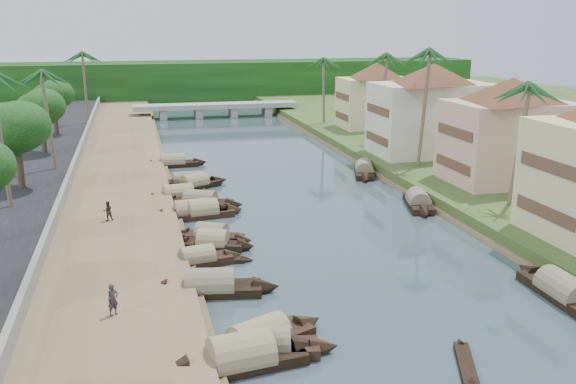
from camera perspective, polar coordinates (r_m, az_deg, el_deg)
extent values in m
plane|color=#34454E|center=(43.85, 5.84, -6.21)|extent=(220.00, 220.00, 0.00)
cube|color=brown|center=(60.53, -15.15, -0.37)|extent=(10.00, 180.00, 0.80)
cube|color=#2E461C|center=(68.83, 15.33, 1.57)|extent=(16.00, 180.00, 1.20)
cube|color=black|center=(61.34, -23.12, -0.57)|extent=(8.00, 180.00, 1.40)
cube|color=slate|center=(60.59, -19.18, 0.26)|extent=(0.40, 180.00, 1.10)
cube|color=black|center=(134.79, -7.76, 9.61)|extent=(120.00, 4.00, 8.00)
cube|color=black|center=(139.74, -7.98, 9.78)|extent=(120.00, 4.00, 8.00)
cube|color=black|center=(144.70, -8.18, 9.93)|extent=(120.00, 4.00, 8.00)
cube|color=gray|center=(112.26, -6.46, 7.63)|extent=(28.00, 4.00, 0.80)
cube|color=gray|center=(111.64, -11.06, 6.85)|extent=(1.20, 3.50, 1.80)
cube|color=gray|center=(112.07, -7.98, 7.00)|extent=(1.20, 3.50, 1.80)
cube|color=gray|center=(112.81, -4.92, 7.14)|extent=(1.20, 3.50, 1.80)
cube|color=gray|center=(113.86, -1.91, 7.25)|extent=(1.20, 3.50, 1.80)
cube|color=brown|center=(47.03, 21.85, -1.66)|extent=(0.10, 6.40, 0.90)
cube|color=brown|center=(46.29, 22.22, 2.14)|extent=(0.10, 6.40, 0.90)
cube|color=#C9A58E|center=(63.45, 18.98, 4.23)|extent=(11.00, 8.00, 7.50)
pyramid|color=brown|center=(62.82, 19.35, 8.58)|extent=(14.11, 14.11, 2.20)
cube|color=brown|center=(61.02, 14.42, 2.38)|extent=(0.10, 6.40, 0.90)
cube|color=brown|center=(60.48, 14.60, 5.16)|extent=(0.10, 6.40, 0.90)
cube|color=white|center=(74.98, 12.64, 6.36)|extent=(13.00, 8.00, 8.00)
pyramid|color=brown|center=(74.44, 12.86, 10.25)|extent=(15.59, 15.59, 2.20)
cube|color=brown|center=(72.66, 7.89, 4.72)|extent=(0.10, 6.40, 0.90)
cube|color=brown|center=(72.18, 7.98, 7.23)|extent=(0.10, 6.40, 0.90)
cube|color=beige|center=(93.60, 7.79, 7.86)|extent=(10.00, 7.00, 7.00)
pyramid|color=brown|center=(93.18, 7.89, 10.67)|extent=(12.62, 12.62, 2.20)
cube|color=brown|center=(92.12, 4.80, 6.74)|extent=(0.10, 5.60, 0.90)
cube|color=brown|center=(91.78, 4.84, 8.47)|extent=(0.10, 5.60, 0.90)
cube|color=black|center=(32.10, -2.18, -13.95)|extent=(5.59, 2.56, 0.70)
cone|color=black|center=(32.27, 3.30, -13.64)|extent=(1.78, 1.75, 1.68)
cone|color=black|center=(32.13, -7.68, -13.89)|extent=(1.78, 1.75, 1.68)
cylinder|color=gray|center=(31.92, -2.18, -13.35)|extent=(4.35, 2.41, 1.74)
cube|color=black|center=(31.16, -4.17, -14.93)|extent=(6.35, 3.03, 0.70)
cone|color=black|center=(32.17, 1.74, -13.72)|extent=(2.05, 2.19, 2.15)
cone|color=black|center=(30.42, -10.49, -15.78)|extent=(2.05, 2.19, 2.15)
cylinder|color=#9B8E62|center=(30.97, -4.18, -14.32)|extent=(4.93, 2.91, 2.26)
cube|color=black|center=(32.70, -2.60, -13.38)|extent=(6.22, 4.36, 0.70)
cone|color=black|center=(34.57, 1.88, -11.59)|extent=(2.30, 2.28, 1.88)
cone|color=black|center=(31.01, -7.68, -15.02)|extent=(2.30, 2.28, 1.88)
cylinder|color=#9B8E62|center=(32.52, -2.61, -12.79)|extent=(4.99, 3.80, 1.95)
cube|color=black|center=(38.94, -6.92, -8.69)|extent=(6.33, 2.94, 0.70)
cone|color=black|center=(38.86, -1.88, -8.51)|extent=(2.02, 2.02, 1.94)
cone|color=black|center=(39.24, -11.92, -8.60)|extent=(2.02, 2.02, 1.94)
cylinder|color=gray|center=(38.79, -6.94, -8.18)|extent=(4.92, 2.77, 2.02)
cube|color=black|center=(43.36, -8.05, -6.25)|extent=(4.85, 2.43, 0.70)
cone|color=black|center=(44.07, -4.83, -5.69)|extent=(1.59, 1.64, 1.56)
cone|color=black|center=(42.73, -11.37, -6.60)|extent=(1.59, 1.64, 1.56)
cylinder|color=#9B8E62|center=(43.23, -8.07, -5.77)|extent=(3.78, 2.28, 1.63)
cube|color=black|center=(46.35, -6.68, -4.80)|extent=(4.73, 3.20, 0.70)
cone|color=black|center=(45.79, -3.70, -4.87)|extent=(1.77, 1.90, 1.67)
cone|color=black|center=(46.97, -9.59, -4.54)|extent=(1.77, 1.90, 1.67)
cylinder|color=#9B8E62|center=(46.22, -6.69, -4.36)|extent=(3.78, 2.88, 1.77)
cube|color=black|center=(47.93, -6.80, -4.14)|extent=(4.82, 3.66, 0.70)
cone|color=black|center=(47.05, -3.91, -4.33)|extent=(1.89, 1.95, 1.63)
cone|color=black|center=(48.88, -9.59, -3.77)|extent=(1.89, 1.95, 1.63)
cylinder|color=gray|center=(47.81, -6.81, -3.71)|extent=(3.90, 3.19, 1.71)
cube|color=black|center=(54.09, -8.56, -2.01)|extent=(5.93, 2.41, 0.70)
cone|color=black|center=(54.73, -5.27, -1.62)|extent=(1.82, 1.80, 1.82)
cone|color=black|center=(53.59, -11.92, -2.24)|extent=(1.82, 1.80, 1.82)
cylinder|color=#9B8E62|center=(53.99, -8.57, -1.62)|extent=(4.58, 2.34, 1.89)
cube|color=black|center=(53.95, -7.58, -2.02)|extent=(5.26, 2.53, 0.70)
cone|color=black|center=(54.61, -4.72, -1.64)|extent=(1.70, 1.88, 1.86)
cone|color=black|center=(53.38, -10.52, -2.23)|extent=(1.70, 1.88, 1.86)
cylinder|color=#9B8E62|center=(53.84, -7.60, -1.63)|extent=(4.09, 2.45, 1.96)
cube|color=black|center=(57.22, -7.80, -1.05)|extent=(5.91, 3.97, 0.70)
cone|color=black|center=(56.25, -4.73, -1.16)|extent=(2.13, 2.08, 1.72)
cone|color=black|center=(58.31, -10.75, -0.80)|extent=(2.13, 2.08, 1.72)
cylinder|color=gray|center=(57.12, -7.81, -0.69)|extent=(4.71, 3.46, 1.77)
cube|color=black|center=(59.47, -9.70, -0.53)|extent=(5.67, 2.53, 0.70)
cone|color=black|center=(60.11, -6.87, -0.18)|extent=(1.79, 1.82, 1.79)
cone|color=black|center=(58.94, -12.59, -0.73)|extent=(1.79, 1.82, 1.79)
cylinder|color=#9B8E62|center=(59.37, -9.71, -0.17)|extent=(4.40, 2.42, 1.87)
cube|color=black|center=(63.42, -8.28, 0.49)|extent=(5.37, 3.97, 0.70)
cone|color=black|center=(64.96, -6.19, 0.97)|extent=(2.06, 2.10, 1.75)
cone|color=black|center=(61.94, -10.48, 0.13)|extent=(2.06, 2.10, 1.75)
cylinder|color=#9B8E62|center=(63.33, -8.29, 0.82)|extent=(4.33, 3.46, 1.83)
cube|color=black|center=(64.76, -8.92, 0.76)|extent=(5.97, 1.88, 0.70)
cone|color=black|center=(65.20, -6.06, 1.02)|extent=(1.73, 1.55, 1.67)
cone|color=black|center=(64.45, -11.82, 0.63)|extent=(1.73, 1.55, 1.67)
cylinder|color=gray|center=(64.67, -8.94, 1.08)|extent=(4.58, 1.89, 1.71)
cube|color=black|center=(73.70, -10.17, 2.40)|extent=(5.62, 1.87, 0.70)
cone|color=black|center=(73.94, -7.77, 2.60)|extent=(1.63, 1.65, 1.82)
cone|color=black|center=(73.55, -12.60, 2.31)|extent=(1.63, 1.65, 1.82)
cylinder|color=#9B8E62|center=(73.62, -10.19, 2.69)|extent=(4.30, 1.93, 1.90)
cube|color=black|center=(41.17, 23.27, -8.52)|extent=(2.11, 6.92, 0.70)
cone|color=black|center=(44.04, 20.43, -6.62)|extent=(1.80, 1.99, 1.98)
cylinder|color=gray|center=(41.03, 23.32, -8.03)|extent=(2.15, 5.30, 2.03)
cube|color=black|center=(57.67, 11.50, -1.09)|extent=(3.28, 6.11, 0.70)
cone|color=black|center=(60.73, 10.98, -0.19)|extent=(2.04, 2.05, 1.85)
cone|color=black|center=(54.59, 12.09, -1.93)|extent=(2.04, 2.05, 1.85)
cylinder|color=gray|center=(57.57, 11.52, -0.73)|extent=(3.00, 4.80, 1.93)
cube|color=black|center=(69.27, 6.78, 1.74)|extent=(3.71, 6.71, 0.70)
cone|color=black|center=(72.75, 6.66, 2.43)|extent=(2.14, 2.25, 1.87)
cone|color=black|center=(65.77, 6.93, 1.11)|extent=(2.14, 2.25, 1.87)
cylinder|color=gray|center=(69.19, 6.79, 2.05)|extent=(3.32, 5.28, 1.92)
cube|color=black|center=(32.23, 15.54, -14.60)|extent=(2.07, 3.90, 0.35)
cone|color=black|center=(34.15, 15.04, -12.81)|extent=(1.01, 1.17, 0.71)
cube|color=black|center=(43.70, -6.18, -6.16)|extent=(3.54, 1.16, 0.35)
cone|color=black|center=(43.76, -3.60, -6.07)|extent=(0.95, 0.87, 0.77)
cone|color=black|center=(43.72, -8.75, -6.23)|extent=(0.95, 0.87, 0.77)
cube|color=black|center=(57.35, -8.47, -1.15)|extent=(3.82, 2.95, 0.35)
cone|color=black|center=(56.31, -6.43, -1.37)|extent=(1.30, 1.24, 0.81)
cone|color=black|center=(58.46, -10.43, -0.93)|extent=(1.30, 1.24, 0.81)
cylinder|color=brown|center=(54.99, 19.63, 3.93)|extent=(1.34, 0.36, 9.86)
sphere|color=#1C5523|center=(54.37, 20.06, 8.84)|extent=(3.20, 3.20, 3.20)
cylinder|color=brown|center=(67.76, 11.85, 7.27)|extent=(1.08, 0.36, 12.01)
sphere|color=#1C5523|center=(67.29, 12.11, 12.14)|extent=(3.20, 3.20, 3.20)
cylinder|color=brown|center=(81.71, 8.02, 8.26)|extent=(1.80, 0.36, 10.85)
sphere|color=#1C5523|center=(81.31, 8.16, 11.92)|extent=(3.20, 3.20, 3.20)
cylinder|color=brown|center=(55.09, -24.05, 4.21)|extent=(0.73, 0.36, 10.76)
cylinder|color=brown|center=(68.26, -20.41, 5.96)|extent=(0.88, 0.36, 9.84)
sphere|color=#1C5523|center=(67.78, -20.77, 9.90)|extent=(3.20, 3.20, 3.20)
cylinder|color=brown|center=(96.92, 3.22, 8.96)|extent=(0.62, 0.36, 9.56)
sphere|color=#1C5523|center=(96.58, 3.26, 11.67)|extent=(3.20, 3.20, 3.20)
cylinder|color=brown|center=(99.84, -17.56, 8.81)|extent=(0.47, 0.36, 10.29)
sphere|color=#1C5523|center=(99.51, -17.78, 11.63)|extent=(3.20, 3.20, 3.20)
cylinder|color=#4B3D2B|center=(61.97, -22.71, 2.00)|extent=(0.60, 0.60, 3.68)
ellipsoid|color=black|center=(61.36, -23.03, 5.21)|extent=(5.32, 5.32, 4.38)
cylinder|color=#4B3D2B|center=(78.22, -20.91, 4.53)|extent=(0.60, 0.60, 3.48)
ellipsoid|color=black|center=(77.76, -21.14, 6.93)|extent=(4.84, 4.84, 3.98)
cylinder|color=#4B3D2B|center=(91.26, -19.95, 5.94)|extent=(0.60, 0.60, 3.49)
ellipsoid|color=black|center=(90.87, -20.13, 8.02)|extent=(4.71, 4.71, 3.87)
cylinder|color=#4B3D2B|center=(78.10, 15.68, 4.89)|extent=(0.60, 0.60, 3.78)
ellipsoid|color=black|center=(77.60, 15.87, 7.52)|extent=(4.18, 4.18, 3.43)
imported|color=#292830|center=(35.11, -15.30, -9.23)|extent=(0.75, 0.69, 1.72)
imported|color=#2C251F|center=(51.63, -15.74, -1.62)|extent=(0.89, 0.78, 1.55)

